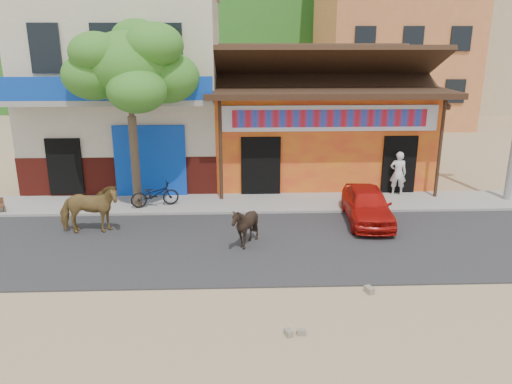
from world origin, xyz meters
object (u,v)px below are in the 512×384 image
at_px(cow_dark, 245,226).
at_px(cow_tan, 89,209).
at_px(cafe_chair_left, 91,199).
at_px(pedestrian, 398,173).
at_px(scooter, 155,194).
at_px(red_car, 367,205).
at_px(tree, 132,116).

bearing_deg(cow_dark, cow_tan, -123.99).
height_order(cow_tan, cafe_chair_left, cow_tan).
height_order(pedestrian, cafe_chair_left, pedestrian).
bearing_deg(scooter, pedestrian, -100.38).
relative_size(red_car, pedestrian, 2.06).
bearing_deg(pedestrian, red_car, 67.20).
height_order(cow_tan, scooter, cow_tan).
relative_size(cow_tan, red_car, 0.54).
bearing_deg(cafe_chair_left, cow_tan, -66.49).
bearing_deg(cafe_chair_left, pedestrian, 16.74).
bearing_deg(cow_dark, red_car, 95.73).
distance_m(tree, cow_dark, 5.54).
bearing_deg(cafe_chair_left, red_car, 1.81).
bearing_deg(scooter, tree, 60.01).
height_order(cow_tan, pedestrian, pedestrian).
distance_m(scooter, pedestrian, 8.57).
height_order(cow_tan, cow_dark, cow_tan).
relative_size(cow_tan, scooter, 1.09).
bearing_deg(cow_tan, cafe_chair_left, 9.40).
height_order(red_car, scooter, red_car).
height_order(scooter, cafe_chair_left, scooter).
relative_size(scooter, cafe_chair_left, 2.02).
bearing_deg(cow_dark, cafe_chair_left, -140.33).
bearing_deg(red_car, scooter, 170.98).
height_order(tree, pedestrian, tree).
distance_m(cow_tan, cafe_chair_left, 1.87).
bearing_deg(tree, scooter, -12.67).
xyz_separation_m(cow_tan, scooter, (1.54, 2.16, -0.24)).
bearing_deg(pedestrian, tree, 17.23).
bearing_deg(cow_tan, pedestrian, -77.34).
distance_m(red_car, cafe_chair_left, 8.84).
bearing_deg(cafe_chair_left, cow_dark, -21.50).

